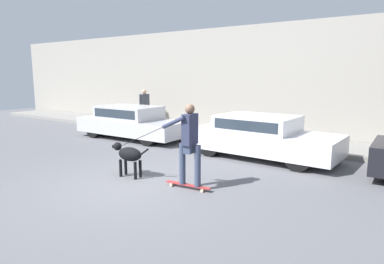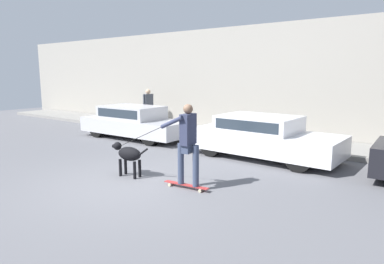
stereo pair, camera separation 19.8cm
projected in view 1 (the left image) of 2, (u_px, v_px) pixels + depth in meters
ground_plane at (134, 185)px, 7.43m from camera, size 36.00×36.00×0.00m
back_wall at (270, 81)px, 12.94m from camera, size 32.00×0.30×4.21m
sidewalk_curb at (254, 139)px, 12.28m from camera, size 30.00×2.15×0.14m
parked_car_0 at (132, 123)px, 12.67m from camera, size 4.36×1.75×1.20m
parked_car_1 at (261, 137)px, 9.74m from camera, size 4.29×1.85×1.21m
dog at (129, 155)px, 7.91m from camera, size 1.05×0.38×0.79m
skateboarder at (189, 141)px, 6.99m from camera, size 2.47×0.54×1.78m
pedestrian_with_bag at (145, 104)px, 15.40m from camera, size 0.26×0.65×1.56m
fire_hydrant at (99, 120)px, 15.07m from camera, size 0.18×0.18×0.69m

